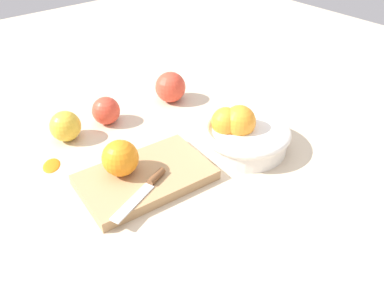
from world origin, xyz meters
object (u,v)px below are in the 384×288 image
(apple_front_center, at_px, (106,111))
(apple_front_left, at_px, (170,87))
(bowl, at_px, (243,133))
(orange_on_board, at_px, (120,158))
(cutting_board, at_px, (146,177))
(knife, at_px, (147,187))
(apple_front_right, at_px, (65,126))

(apple_front_center, distance_m, apple_front_left, 0.19)
(bowl, relative_size, orange_on_board, 2.74)
(bowl, bearing_deg, cutting_board, -9.18)
(bowl, distance_m, apple_front_center, 0.34)
(cutting_board, bearing_deg, bowl, 170.82)
(orange_on_board, height_order, knife, orange_on_board)
(cutting_board, distance_m, apple_front_center, 0.25)
(apple_front_right, bearing_deg, apple_front_left, 178.90)
(apple_front_center, distance_m, apple_front_right, 0.11)
(bowl, xyz_separation_m, cutting_board, (0.24, -0.04, -0.03))
(cutting_board, bearing_deg, orange_on_board, -41.36)
(apple_front_left, bearing_deg, apple_front_center, -3.05)
(apple_front_center, bearing_deg, apple_front_left, 176.95)
(knife, xyz_separation_m, apple_front_center, (-0.08, -0.29, 0.01))
(apple_front_right, bearing_deg, orange_on_board, 95.59)
(cutting_board, xyz_separation_m, apple_front_center, (-0.05, -0.25, 0.02))
(apple_front_right, bearing_deg, knife, 96.26)
(cutting_board, height_order, apple_front_left, apple_front_left)
(knife, height_order, apple_front_left, apple_front_left)
(apple_front_center, bearing_deg, orange_on_board, 68.16)
(bowl, distance_m, apple_front_left, 0.28)
(bowl, bearing_deg, knife, 0.75)
(apple_front_center, relative_size, apple_front_right, 0.97)
(bowl, bearing_deg, apple_front_left, -91.23)
(orange_on_board, height_order, apple_front_right, orange_on_board)
(cutting_board, relative_size, apple_front_left, 3.17)
(apple_front_center, bearing_deg, cutting_board, 78.09)
(apple_front_center, xyz_separation_m, apple_front_right, (0.11, 0.00, 0.00))
(bowl, bearing_deg, apple_front_center, -57.25)
(knife, relative_size, apple_front_center, 2.20)
(knife, relative_size, apple_front_right, 2.12)
(knife, relative_size, apple_front_left, 1.85)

